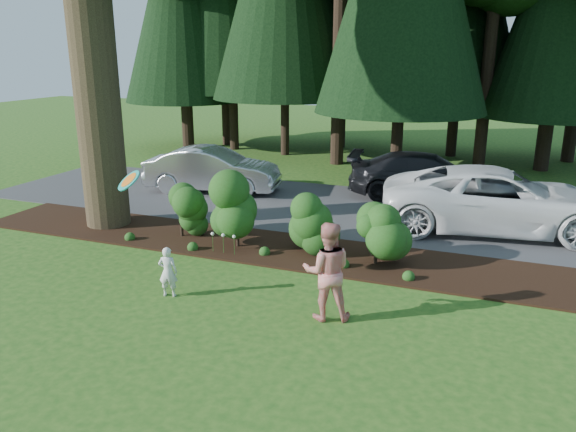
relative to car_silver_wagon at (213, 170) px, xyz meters
The scene contains 11 objects.
ground 8.86m from the car_silver_wagon, 65.46° to the right, with size 80.00×80.00×0.00m, color #1F4E16.
mulch_bed 6.07m from the car_silver_wagon, 52.51° to the right, with size 16.00×2.50×0.05m, color black.
driveway 3.79m from the car_silver_wagon, ahead, with size 22.00×6.00×0.03m, color #38383A.
shrub_row 6.60m from the car_silver_wagon, 47.80° to the right, with size 6.53×1.60×1.61m.
lily_cluster 6.57m from the car_silver_wagon, 59.13° to the right, with size 0.69×0.09×0.57m.
car_silver_wagon is the anchor object (origin of this frame).
car_white_suv 9.71m from the car_silver_wagon, ahead, with size 2.93×6.35×1.77m, color white.
car_dark_suv 7.49m from the car_silver_wagon, 13.68° to the left, with size 2.14×5.28×1.53m, color black.
child 8.91m from the car_silver_wagon, 67.28° to the right, with size 0.39×0.26×1.08m, color silver.
adult 10.47m from the car_silver_wagon, 49.51° to the right, with size 0.93×0.73×1.92m, color red.
frisbee 8.76m from the car_silver_wagon, 72.17° to the right, with size 0.63×0.49×0.52m.
Camera 1 is at (6.01, -9.32, 4.97)m, focal length 35.00 mm.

